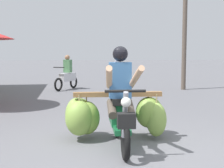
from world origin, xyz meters
name	(u,v)px	position (x,y,z in m)	size (l,w,h in m)	color
ground_plane	(138,157)	(0.00, 0.00, 0.00)	(120.00, 120.00, 0.00)	slate
motorbike_main_loaded	(113,112)	(-0.24, 0.88, 0.49)	(1.82, 1.85, 1.58)	black
motorbike_distant_ahead_left	(67,76)	(-1.06, 8.48, 0.57)	(0.96, 1.41, 1.40)	black
motorbike_distant_ahead_right	(118,68)	(2.00, 14.83, 0.57)	(0.50, 1.62, 1.40)	black
utility_pole	(185,19)	(3.61, 7.81, 2.83)	(0.18, 0.18, 5.67)	brown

